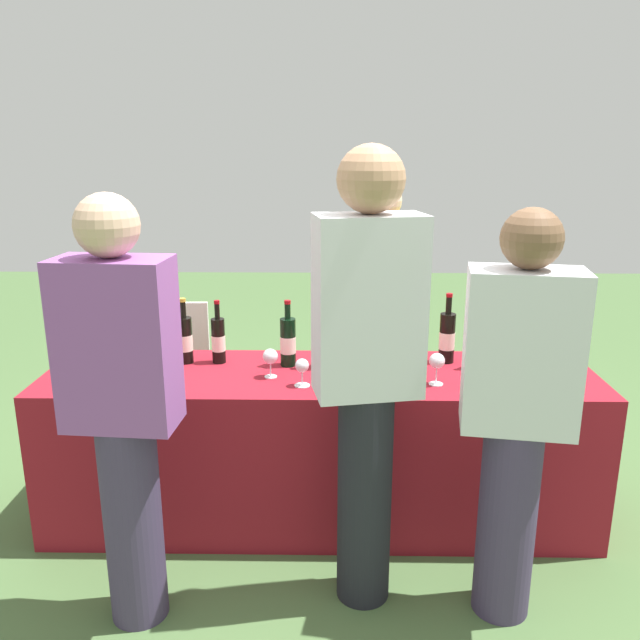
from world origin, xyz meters
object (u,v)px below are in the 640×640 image
at_px(wine_bottle_2, 288,342).
at_px(wine_bottle_5, 447,337).
at_px(wine_bottle_0, 185,339).
at_px(menu_board, 164,371).
at_px(wine_bottle_1, 218,340).
at_px(ice_bucket, 131,350).
at_px(wine_bottle_7, 526,341).
at_px(wine_bottle_3, 321,344).
at_px(wine_bottle_4, 357,343).
at_px(wine_glass_0, 270,357).
at_px(wine_bottle_6, 485,346).
at_px(guest_1, 367,367).
at_px(server_pouring, 379,315).
at_px(guest_0, 123,404).
at_px(wine_glass_1, 302,367).
at_px(wine_glass_2, 437,362).
at_px(guest_2, 517,409).

height_order(wine_bottle_2, wine_bottle_5, wine_bottle_5).
relative_size(wine_bottle_0, menu_board, 0.37).
height_order(wine_bottle_1, ice_bucket, wine_bottle_1).
height_order(wine_bottle_5, ice_bucket, wine_bottle_5).
distance_m(wine_bottle_5, ice_bucket, 1.47).
bearing_deg(wine_bottle_7, wine_bottle_3, -176.13).
distance_m(wine_bottle_4, ice_bucket, 1.04).
relative_size(wine_bottle_2, menu_board, 0.37).
height_order(wine_bottle_1, wine_bottle_7, wine_bottle_7).
bearing_deg(menu_board, wine_bottle_3, -40.78).
distance_m(wine_bottle_0, wine_glass_0, 0.47).
bearing_deg(wine_bottle_6, wine_bottle_1, 176.98).
bearing_deg(wine_glass_0, wine_bottle_2, 66.61).
relative_size(wine_bottle_0, guest_1, 0.18).
height_order(wine_bottle_3, server_pouring, server_pouring).
distance_m(guest_0, guest_1, 0.87).
xyz_separation_m(ice_bucket, menu_board, (-0.09, 0.84, -0.41)).
relative_size(wine_bottle_6, ice_bucket, 1.49).
xyz_separation_m(wine_glass_0, server_pouring, (0.53, 0.63, 0.02)).
height_order(wine_bottle_7, ice_bucket, wine_bottle_7).
bearing_deg(ice_bucket, wine_bottle_5, 5.98).
height_order(wine_bottle_5, wine_glass_1, wine_bottle_5).
distance_m(wine_bottle_4, menu_board, 1.41).
relative_size(wine_bottle_5, wine_glass_2, 2.37).
xyz_separation_m(wine_glass_1, wine_glass_2, (0.58, 0.03, 0.02)).
height_order(wine_bottle_6, guest_1, guest_1).
bearing_deg(wine_bottle_4, menu_board, 146.49).
bearing_deg(wine_bottle_6, guest_0, -152.32).
bearing_deg(wine_bottle_0, guest_1, -40.02).
xyz_separation_m(wine_bottle_3, menu_board, (-0.96, 0.77, -0.42)).
height_order(guest_1, guest_2, guest_1).
relative_size(wine_bottle_5, server_pouring, 0.21).
height_order(wine_bottle_0, server_pouring, server_pouring).
xyz_separation_m(wine_bottle_4, wine_glass_1, (-0.25, -0.26, -0.03)).
bearing_deg(guest_1, wine_glass_0, 117.84).
height_order(wine_bottle_0, wine_bottle_6, wine_bottle_0).
height_order(wine_bottle_4, wine_bottle_7, wine_bottle_7).
distance_m(wine_bottle_5, guest_0, 1.53).
relative_size(wine_bottle_0, wine_glass_1, 2.55).
relative_size(wine_bottle_1, wine_bottle_6, 0.99).
relative_size(ice_bucket, guest_1, 0.12).
relative_size(wine_bottle_3, menu_board, 0.37).
bearing_deg(wine_bottle_3, ice_bucket, -175.89).
distance_m(wine_bottle_6, menu_board, 1.92).
height_order(wine_bottle_2, menu_board, wine_bottle_2).
bearing_deg(guest_2, guest_0, -168.77).
bearing_deg(wine_glass_2, wine_glass_1, -177.36).
bearing_deg(wine_bottle_7, wine_glass_0, -170.68).
height_order(wine_bottle_0, wine_bottle_5, wine_bottle_5).
bearing_deg(wine_bottle_1, wine_bottle_5, 1.30).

